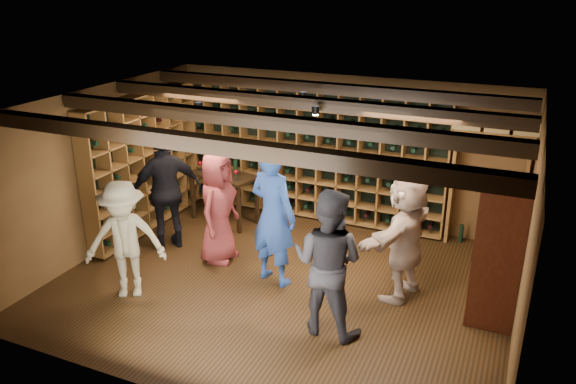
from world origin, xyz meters
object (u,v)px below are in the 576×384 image
at_px(guest_red_floral, 218,208).
at_px(guest_woman_black, 167,191).
at_px(tasting_table, 223,180).
at_px(guest_khaki, 125,240).
at_px(man_blue_shirt, 273,215).
at_px(display_cabinet, 497,258).
at_px(guest_beige, 405,235).
at_px(man_grey_suit, 328,262).

height_order(guest_red_floral, guest_woman_black, guest_woman_black).
bearing_deg(tasting_table, guest_red_floral, -51.07).
distance_m(guest_khaki, tasting_table, 2.62).
xyz_separation_m(man_blue_shirt, guest_red_floral, (-1.01, 0.25, -0.15)).
relative_size(man_blue_shirt, guest_woman_black, 1.06).
height_order(guest_khaki, tasting_table, guest_khaki).
height_order(display_cabinet, guest_woman_black, guest_woman_black).
distance_m(guest_khaki, guest_beige, 3.62).
height_order(guest_red_floral, guest_khaki, guest_red_floral).
distance_m(man_blue_shirt, tasting_table, 2.25).
distance_m(display_cabinet, guest_khaki, 4.64).
bearing_deg(man_grey_suit, guest_woman_black, -15.78).
bearing_deg(man_blue_shirt, tasting_table, -27.78).
relative_size(man_grey_suit, guest_khaki, 1.12).
distance_m(man_grey_suit, guest_beige, 1.30).
relative_size(man_grey_suit, tasting_table, 1.45).
distance_m(man_blue_shirt, guest_beige, 1.75).
height_order(guest_khaki, guest_beige, guest_beige).
relative_size(man_blue_shirt, man_grey_suit, 1.10).
bearing_deg(tasting_table, guest_woman_black, -91.05).
relative_size(man_blue_shirt, guest_red_floral, 1.18).
height_order(man_grey_suit, guest_woman_black, guest_woman_black).
height_order(man_blue_shirt, guest_red_floral, man_blue_shirt).
height_order(man_blue_shirt, man_grey_suit, man_blue_shirt).
bearing_deg(display_cabinet, guest_khaki, -164.06).
distance_m(man_grey_suit, guest_khaki, 2.70).
height_order(display_cabinet, guest_beige, guest_beige).
bearing_deg(display_cabinet, man_blue_shirt, -176.55).
relative_size(display_cabinet, guest_woman_black, 0.94).
height_order(man_grey_suit, guest_beige, man_grey_suit).
distance_m(man_blue_shirt, guest_red_floral, 1.05).
distance_m(display_cabinet, guest_woman_black, 4.79).
distance_m(guest_red_floral, guest_khaki, 1.48).
distance_m(guest_beige, tasting_table, 3.56).
bearing_deg(guest_beige, man_blue_shirt, -64.51).
xyz_separation_m(display_cabinet, guest_red_floral, (-3.86, 0.08, -0.02)).
distance_m(guest_woman_black, tasting_table, 1.26).
bearing_deg(man_blue_shirt, guest_beige, -154.21).
bearing_deg(guest_woman_black, guest_beige, 129.70).
distance_m(display_cabinet, man_blue_shirt, 2.86).
relative_size(guest_beige, tasting_table, 1.41).
relative_size(man_blue_shirt, tasting_table, 1.59).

